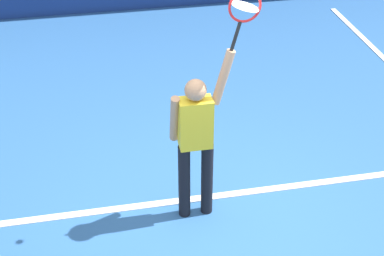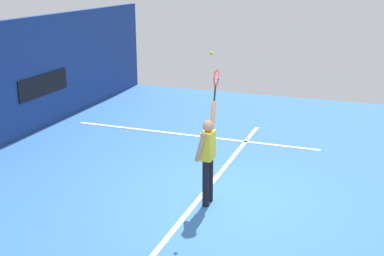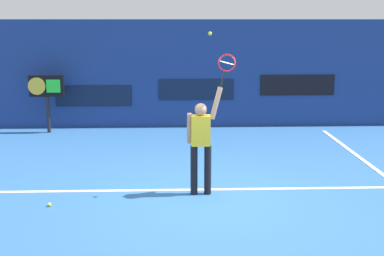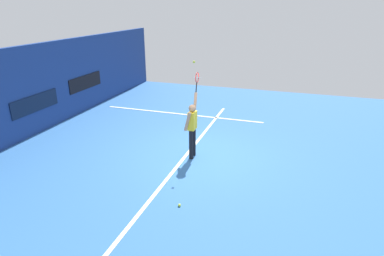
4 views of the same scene
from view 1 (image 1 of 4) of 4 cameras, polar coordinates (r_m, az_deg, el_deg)
ground_plane at (r=6.49m, az=2.33°, el=-9.31°), size 18.00×18.00×0.00m
court_baseline at (r=6.81m, az=1.48°, el=-6.77°), size 10.00×0.10×0.01m
tennis_player at (r=6.01m, az=0.38°, el=-0.96°), size 0.63×0.31×1.98m
tennis_racket at (r=5.45m, az=5.08°, el=11.38°), size 0.38×0.27×0.63m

